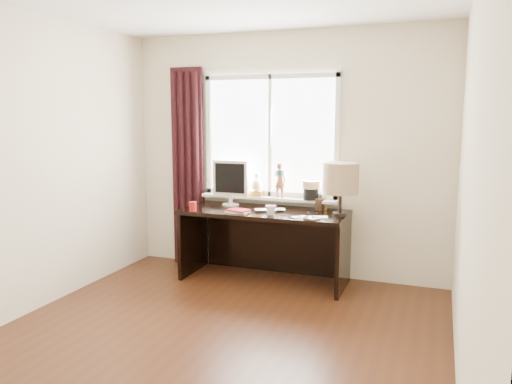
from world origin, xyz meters
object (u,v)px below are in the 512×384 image
at_px(mug, 271,210).
at_px(table_lamp, 341,179).
at_px(red_cup, 193,207).
at_px(desk, 267,231).
at_px(laptop, 270,210).
at_px(monitor, 230,180).

bearing_deg(mug, table_lamp, 17.04).
relative_size(mug, red_cup, 1.02).
relative_size(mug, desk, 0.06).
relative_size(desk, table_lamp, 3.27).
xyz_separation_m(mug, desk, (-0.14, 0.30, -0.29)).
bearing_deg(red_cup, laptop, 20.45).
bearing_deg(mug, laptop, 110.47).
distance_m(desk, table_lamp, 1.00).
distance_m(laptop, mug, 0.19).
bearing_deg(desk, table_lamp, -7.10).
bearing_deg(laptop, desk, 94.77).
xyz_separation_m(mug, red_cup, (-0.81, -0.10, -0.00)).
bearing_deg(monitor, mug, -30.96).
bearing_deg(red_cup, desk, 30.66).
distance_m(red_cup, monitor, 0.55).
xyz_separation_m(laptop, monitor, (-0.51, 0.17, 0.27)).
height_order(laptop, mug, mug).
bearing_deg(laptop, red_cup, 174.38).
xyz_separation_m(mug, monitor, (-0.58, 0.35, 0.23)).
bearing_deg(table_lamp, desk, 172.90).
distance_m(red_cup, table_lamp, 1.52).
height_order(red_cup, desk, red_cup).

